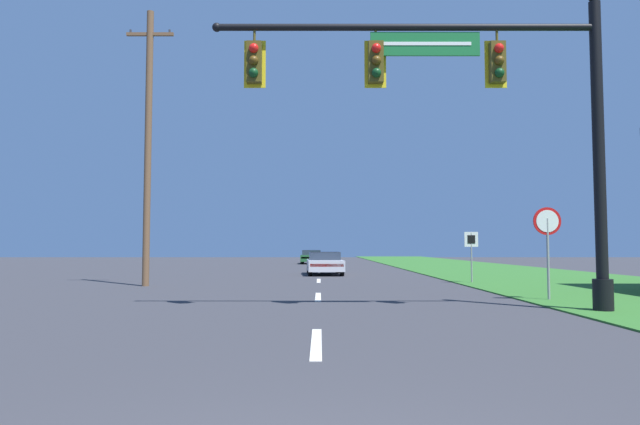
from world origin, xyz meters
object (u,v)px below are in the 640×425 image
Objects in this scene: far_car at (312,257)px; utility_pole_near at (149,143)px; car_ahead at (326,263)px; signal_mast at (490,109)px; route_sign_post at (472,245)px; stop_sign at (548,232)px.

utility_pole_near is at bearing -101.27° from far_car.
signal_mast is at bearing -78.42° from car_ahead.
route_sign_post is 0.19× the size of utility_pole_near.
stop_sign is at bearing 48.98° from signal_mast.
far_car is at bearing 104.13° from route_sign_post.
stop_sign is (6.96, -34.86, 1.26)m from far_car.
route_sign_post is at bearing -75.87° from far_car.
car_ahead is 16.11m from stop_sign.
far_car is (-1.00, 19.95, 0.00)m from car_ahead.
car_ahead is at bearing 53.15° from utility_pole_near.
route_sign_post is (-0.08, 7.54, -0.34)m from stop_sign.
stop_sign reaches higher than car_ahead.
signal_mast is at bearing -83.01° from far_car.
far_car is 2.22× the size of route_sign_post.
far_car is 29.95m from utility_pole_near.
far_car is at bearing 92.87° from car_ahead.
signal_mast is at bearing -39.54° from utility_pole_near.
car_ahead is at bearing 101.58° from signal_mast.
car_ahead is 19.97m from far_car.
route_sign_post reaches higher than far_car.
car_ahead is 1.00× the size of far_car.
route_sign_post is (5.88, -7.38, 0.92)m from car_ahead.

